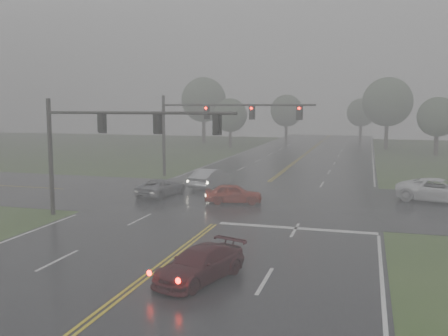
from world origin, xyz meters
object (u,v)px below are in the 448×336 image
(signal_gantry_near, at_px, (103,135))
(signal_gantry_far, at_px, (209,120))
(sedan_silver, at_px, (211,188))
(sedan_maroon, at_px, (200,280))
(car_grey, at_px, (162,196))
(pickup_white, at_px, (439,202))
(sedan_red, at_px, (234,203))

(signal_gantry_near, height_order, signal_gantry_far, signal_gantry_far)
(sedan_silver, relative_size, signal_gantry_near, 0.40)
(sedan_maroon, relative_size, sedan_silver, 0.91)
(sedan_maroon, bearing_deg, signal_gantry_near, 155.94)
(car_grey, height_order, pickup_white, pickup_white)
(sedan_red, bearing_deg, sedan_maroon, 176.98)
(sedan_red, relative_size, pickup_white, 0.68)
(sedan_maroon, xyz_separation_m, signal_gantry_near, (-8.78, 8.42, 4.89))
(pickup_white, bearing_deg, signal_gantry_near, 132.41)
(signal_gantry_near, xyz_separation_m, signal_gantry_far, (0.85, 17.31, 0.40))
(sedan_maroon, height_order, sedan_red, sedan_red)
(sedan_red, bearing_deg, signal_gantry_far, 12.58)
(sedan_silver, relative_size, signal_gantry_far, 0.33)
(pickup_white, distance_m, signal_gantry_near, 22.86)
(signal_gantry_far, bearing_deg, sedan_red, -64.25)
(sedan_red, distance_m, signal_gantry_far, 13.24)
(sedan_maroon, relative_size, car_grey, 0.96)
(sedan_silver, height_order, signal_gantry_near, signal_gantry_near)
(signal_gantry_near, bearing_deg, car_grey, 87.52)
(sedan_red, distance_m, sedan_silver, 6.62)
(car_grey, xyz_separation_m, signal_gantry_far, (0.52, 9.64, 5.29))
(sedan_red, xyz_separation_m, car_grey, (-5.79, 1.30, 0.00))
(sedan_silver, xyz_separation_m, car_grey, (-2.36, -4.36, 0.00))
(sedan_silver, height_order, signal_gantry_far, signal_gantry_far)
(pickup_white, xyz_separation_m, signal_gantry_near, (-19.58, -10.74, 4.89))
(sedan_red, bearing_deg, sedan_silver, 18.12)
(sedan_silver, xyz_separation_m, pickup_white, (16.89, -1.29, 0.00))
(sedan_silver, xyz_separation_m, signal_gantry_near, (-2.69, -12.03, 4.89))
(car_grey, relative_size, signal_gantry_near, 0.38)
(car_grey, bearing_deg, sedan_maroon, 129.22)
(sedan_maroon, relative_size, sedan_red, 1.10)
(signal_gantry_near, bearing_deg, sedan_silver, 77.40)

